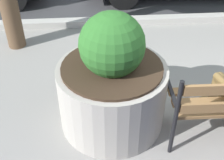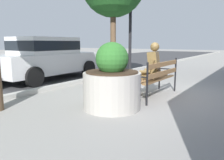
% 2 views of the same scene
% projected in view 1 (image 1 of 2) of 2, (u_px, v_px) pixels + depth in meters
% --- Properties ---
extents(curb_stone, '(60.00, 0.20, 0.12)m').
position_uv_depth(curb_stone, '(188.00, 19.00, 5.56)').
color(curb_stone, '#B2AFA8').
rests_on(curb_stone, ground).
extents(concrete_planter, '(1.19, 1.19, 1.38)m').
position_uv_depth(concrete_planter, '(112.00, 85.00, 3.18)').
color(concrete_planter, '#A8A399').
rests_on(concrete_planter, ground).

